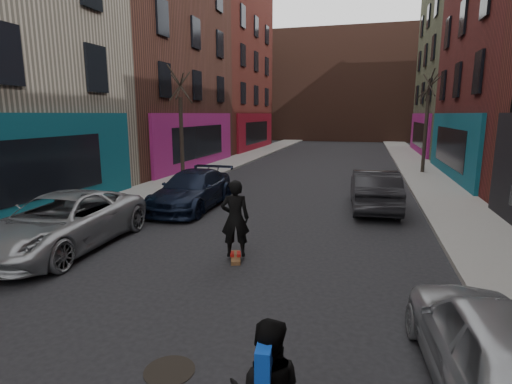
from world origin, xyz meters
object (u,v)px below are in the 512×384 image
Objects in this scene: tree_right_far at (427,113)px; parked_right_end at (374,190)px; tree_left_far at (181,115)px; manhole at (169,371)px; parked_left_end at (192,190)px; parked_left_far at (62,222)px; skateboarder at (235,218)px; parked_right_far at (499,350)px; skateboard at (236,258)px.

parked_right_end is at bearing -106.31° from tree_right_far.
tree_left_far is 9.29× the size of manhole.
tree_left_far is at bearing 118.60° from parked_left_end.
tree_left_far is at bearing -26.02° from parked_right_end.
parked_left_far is (1.64, -10.55, -2.66)m from tree_left_far.
parked_left_end is at bearing -129.37° from tree_right_far.
tree_right_far is 17.47m from skateboarder.
parked_left_far is 1.29× the size of parked_right_far.
parked_left_far is at bearing -81.19° from tree_left_far.
tree_left_far reaches higher than manhole.
skateboard is at bearing 2.20° from parked_left_far.
skateboarder reaches higher than parked_left_far.
skateboarder is at bearing 96.13° from manhole.
parked_left_far is (-10.76, -16.55, -2.81)m from tree_right_far.
parked_right_end reaches higher than skateboard.
parked_right_far is 10.10m from parked_right_end.
parked_left_far is 6.42m from manhole.
skateboard is at bearing 58.56° from parked_right_end.
tree_left_far is 13.78m from tree_right_far.
parked_left_far is at bearing -13.83° from skateboarder.
tree_right_far reaches higher than manhole.
parked_right_far reaches higher than manhole.
parked_left_end reaches higher than manhole.
parked_right_far is (-1.60, -19.89, -2.85)m from tree_right_far.
manhole is (6.69, -14.45, -3.37)m from tree_left_far.
tree_left_far reaches higher than skateboarder.
parked_right_far is at bearing -94.60° from tree_right_far.
tree_right_far is (12.40, 6.00, 0.15)m from tree_left_far.
tree_left_far is at bearing -154.18° from tree_right_far.
skateboarder is 2.65× the size of manhole.
manhole is at bearing -40.39° from parked_left_far.
tree_left_far is 0.96× the size of tree_right_far.
parked_left_far is 2.77× the size of skateboarder.
tree_left_far is 1.63× the size of parked_right_far.
parked_right_end reaches higher than parked_right_far.
parked_left_far reaches higher than skateboard.
skateboarder reaches higher than parked_right_far.
tree_left_far is 16.27m from manhole.
tree_right_far is 10.67m from parked_right_end.
tree_right_far reaches higher than parked_right_end.
parked_right_far is 2.14× the size of skateboarder.
manhole is at bearing 3.29° from parked_right_far.
parked_left_far is at bearing 142.39° from manhole.
tree_right_far is at bearing 50.28° from skateboard.
manhole is (3.69, -8.99, -0.69)m from parked_left_end.
tree_left_far reaches higher than parked_left_end.
tree_right_far is at bearing 74.40° from manhole.
tree_right_far reaches higher than tree_left_far.
manhole is (0.46, -4.30, -1.02)m from skateboarder.
parked_left_far is 4.62m from skateboarder.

